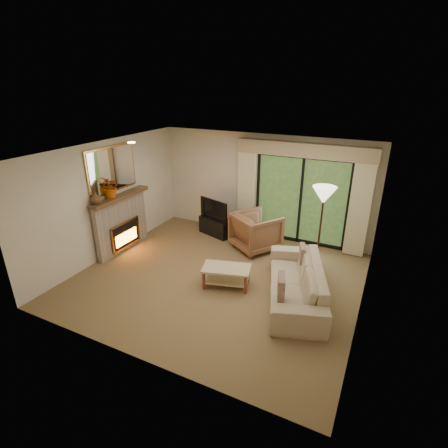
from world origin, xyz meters
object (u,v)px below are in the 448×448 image
at_px(sofa, 296,281).
at_px(media_console, 216,226).
at_px(armchair, 256,231).
at_px(coffee_table, 226,277).

bearing_deg(sofa, media_console, -144.48).
bearing_deg(media_console, armchair, 2.81).
bearing_deg(coffee_table, armchair, 77.22).
relative_size(armchair, sofa, 0.41).
distance_m(media_console, armchair, 1.30).
height_order(armchair, coffee_table, armchair).
bearing_deg(media_console, sofa, -17.96).
bearing_deg(sofa, armchair, -156.87).
distance_m(sofa, coffee_table, 1.35).
distance_m(media_console, sofa, 3.26).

